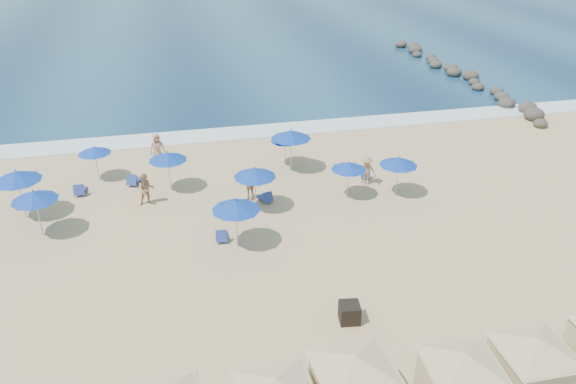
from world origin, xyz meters
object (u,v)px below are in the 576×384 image
object	(u,v)px
cabana_4	(533,362)
cabana_3	(462,378)
umbrella_5	(236,205)
umbrella_6	(285,138)
umbrella_1	(16,176)
umbrella_4	(168,156)
rock_jetty	(460,74)
trash_bin	(349,313)
umbrella_7	(255,173)
beachgoer_3	(366,171)
umbrella_9	(399,161)
beachgoer_4	(157,148)
beachgoer_1	(146,189)
cabana_2	(355,381)
umbrella_8	(291,134)
umbrella_3	(94,150)
beachgoer_2	(250,186)
umbrella_2	(34,196)

from	to	relation	value
cabana_4	cabana_3	bearing A→B (deg)	-177.09
umbrella_5	umbrella_6	bearing A→B (deg)	63.78
umbrella_1	umbrella_4	distance (m)	7.42
rock_jetty	cabana_3	bearing A→B (deg)	-118.28
trash_bin	cabana_4	world-z (taller)	cabana_4
cabana_3	umbrella_7	size ratio (longest dim) A/B	1.80
rock_jetty	cabana_4	world-z (taller)	cabana_4
trash_bin	umbrella_1	world-z (taller)	umbrella_1
cabana_3	beachgoer_3	size ratio (longest dim) A/B	2.61
umbrella_9	beachgoer_4	size ratio (longest dim) A/B	1.27
umbrella_5	beachgoer_4	xyz separation A→B (m)	(-3.35, 10.61, -1.26)
beachgoer_1	beachgoer_3	bearing A→B (deg)	-6.43
cabana_3	umbrella_5	distance (m)	12.23
cabana_2	umbrella_1	distance (m)	19.75
cabana_4	umbrella_8	size ratio (longest dim) A/B	1.66
umbrella_1	umbrella_3	bearing A→B (deg)	48.90
umbrella_3	beachgoer_2	distance (m)	9.23
beachgoer_1	beachgoer_2	distance (m)	5.39
umbrella_6	umbrella_8	bearing A→B (deg)	-79.49
umbrella_5	umbrella_9	xyz separation A→B (m)	(9.11, 3.19, -0.16)
trash_bin	umbrella_6	xyz separation A→B (m)	(0.76, 14.49, 1.39)
cabana_2	cabana_3	xyz separation A→B (m)	(3.17, -0.52, -0.07)
beachgoer_2	beachgoer_3	xyz separation A→B (m)	(6.65, 0.28, 0.05)
trash_bin	beachgoer_2	bearing A→B (deg)	108.95
rock_jetty	cabana_2	size ratio (longest dim) A/B	5.73
umbrella_3	beachgoer_1	xyz separation A→B (m)	(2.73, -3.72, -0.94)
rock_jetty	umbrella_4	bearing A→B (deg)	-147.21
cabana_2	umbrella_4	xyz separation A→B (m)	(-4.74, 17.09, 0.38)
beachgoer_4	umbrella_9	bearing A→B (deg)	-42.47
beachgoer_4	cabana_3	bearing A→B (deg)	-80.32
rock_jetty	umbrella_5	world-z (taller)	umbrella_5
umbrella_5	umbrella_9	distance (m)	9.66
beachgoer_2	beachgoer_3	distance (m)	6.66
cabana_2	umbrella_2	xyz separation A→B (m)	(-10.92, 13.64, 0.44)
cabana_2	umbrella_9	distance (m)	15.51
beachgoer_2	beachgoer_4	xyz separation A→B (m)	(-4.68, 6.09, 0.12)
cabana_3	umbrella_8	distance (m)	18.67
umbrella_1	umbrella_4	bearing A→B (deg)	11.05
cabana_3	umbrella_5	world-z (taller)	cabana_3
umbrella_5	umbrella_7	world-z (taller)	umbrella_5
umbrella_4	umbrella_9	world-z (taller)	umbrella_4
umbrella_6	cabana_4	bearing A→B (deg)	-79.83
trash_bin	umbrella_9	distance (m)	11.04
umbrella_9	umbrella_6	bearing A→B (deg)	133.74
cabana_2	cabana_4	world-z (taller)	cabana_2
umbrella_1	beachgoer_1	size ratio (longest dim) A/B	1.52
beachgoer_3	umbrella_2	bearing A→B (deg)	-146.36
umbrella_5	umbrella_6	distance (m)	9.37
trash_bin	umbrella_7	distance (m)	9.72
trash_bin	umbrella_6	world-z (taller)	umbrella_6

